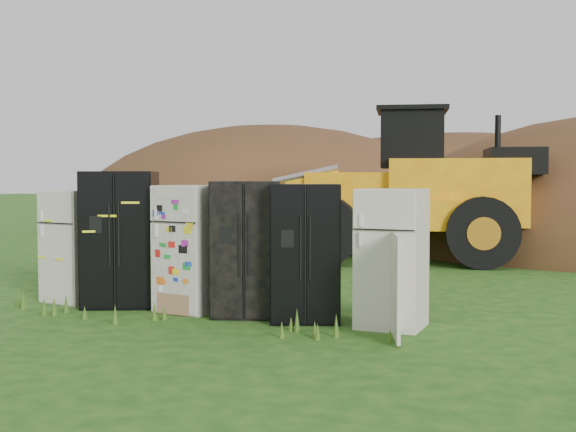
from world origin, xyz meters
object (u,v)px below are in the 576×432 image
at_px(fridge_leftmost, 75,246).
at_px(fridge_black_right, 305,253).
at_px(fridge_sticker, 190,248).
at_px(fridge_open_door, 392,258).
at_px(fridge_dark_mid, 248,249).
at_px(wheel_loader, 373,185).
at_px(fridge_black_side, 120,239).

xyz_separation_m(fridge_leftmost, fridge_black_right, (3.74, -0.01, 0.05)).
relative_size(fridge_sticker, fridge_open_door, 1.02).
height_order(fridge_sticker, fridge_black_right, fridge_black_right).
relative_size(fridge_dark_mid, wheel_loader, 0.26).
height_order(fridge_black_side, fridge_dark_mid, fridge_black_side).
distance_m(fridge_dark_mid, fridge_black_right, 0.83).
bearing_deg(fridge_dark_mid, fridge_sticker, 162.25).
height_order(fridge_sticker, fridge_open_door, fridge_sticker).
bearing_deg(fridge_leftmost, fridge_black_right, 7.52).
relative_size(fridge_dark_mid, fridge_open_door, 1.05).
bearing_deg(fridge_dark_mid, fridge_black_side, 163.21).
bearing_deg(fridge_black_right, fridge_sticker, 156.96).
xyz_separation_m(fridge_leftmost, fridge_sticker, (2.00, 0.02, 0.04)).
bearing_deg(fridge_open_door, fridge_sticker, -179.25).
relative_size(fridge_black_side, fridge_sticker, 1.11).
height_order(fridge_leftmost, fridge_open_door, fridge_open_door).
bearing_deg(fridge_black_side, fridge_leftmost, 154.17).
distance_m(fridge_black_right, wheel_loader, 7.18).
distance_m(fridge_sticker, fridge_black_right, 1.74).
distance_m(fridge_sticker, fridge_dark_mid, 0.91).
bearing_deg(fridge_dark_mid, fridge_black_right, -19.08).
xyz_separation_m(fridge_leftmost, fridge_open_door, (4.91, 0.02, 0.03)).
bearing_deg(fridge_leftmost, fridge_sticker, 8.05).
xyz_separation_m(fridge_black_side, fridge_sticker, (1.15, 0.03, -0.10)).
bearing_deg(fridge_dark_mid, wheel_loader, 74.45).
bearing_deg(fridge_black_side, fridge_open_door, -24.14).
bearing_deg(fridge_black_right, fridge_dark_mid, 156.27).
relative_size(fridge_leftmost, fridge_open_door, 0.97).
bearing_deg(fridge_leftmost, fridge_dark_mid, 7.90).
bearing_deg(wheel_loader, fridge_leftmost, -124.19).
bearing_deg(fridge_black_side, fridge_dark_mid, -23.71).
xyz_separation_m(fridge_sticker, wheel_loader, (0.65, 7.03, 0.84)).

